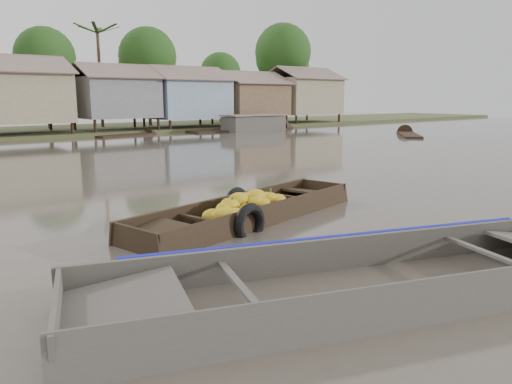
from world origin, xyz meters
TOP-DOWN VIEW (x-y plane):
  - ground at (0.00, 0.00)m, footprint 120.00×120.00m
  - riverbank at (3.03, 31.86)m, footprint 120.00×12.47m
  - banana_boat at (1.00, 2.25)m, footprint 6.55×2.87m
  - viewer_boat at (-0.07, -2.19)m, footprint 8.78×4.89m
  - distant_boats at (13.61, 24.51)m, footprint 47.31×15.08m

SIDE VIEW (x-z plane):
  - ground at x=0.00m, z-range 0.00..0.00m
  - viewer_boat at x=-0.07m, z-range -0.26..0.43m
  - banana_boat at x=1.00m, z-range -0.26..0.65m
  - distant_boats at x=13.61m, z-range -0.47..0.91m
  - riverbank at x=3.03m, z-range -2.04..8.18m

